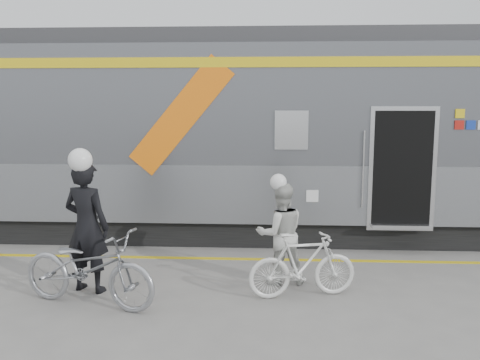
# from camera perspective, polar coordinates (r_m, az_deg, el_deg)

# --- Properties ---
(ground) EXTENTS (90.00, 90.00, 0.00)m
(ground) POSITION_cam_1_polar(r_m,az_deg,el_deg) (7.06, 0.47, -14.14)
(ground) COLOR slate
(ground) RESTS_ON ground
(train) EXTENTS (24.00, 3.17, 4.10)m
(train) POSITION_cam_1_polar(r_m,az_deg,el_deg) (10.72, 4.38, 4.98)
(train) COLOR black
(train) RESTS_ON ground
(safety_strip) EXTENTS (24.00, 0.12, 0.01)m
(safety_strip) POSITION_cam_1_polar(r_m,az_deg,el_deg) (9.07, 1.10, -8.86)
(safety_strip) COLOR gold
(safety_strip) RESTS_ON ground
(man) EXTENTS (0.80, 0.64, 1.93)m
(man) POSITION_cam_1_polar(r_m,az_deg,el_deg) (7.69, -16.83, -5.04)
(man) COLOR black
(man) RESTS_ON ground
(bicycle_left) EXTENTS (2.13, 1.24, 1.06)m
(bicycle_left) POSITION_cam_1_polar(r_m,az_deg,el_deg) (7.24, -16.66, -9.44)
(bicycle_left) COLOR #95979C
(bicycle_left) RESTS_ON ground
(woman) EXTENTS (0.87, 0.74, 1.55)m
(woman) POSITION_cam_1_polar(r_m,az_deg,el_deg) (7.74, 4.58, -6.04)
(woman) COLOR beige
(woman) RESTS_ON ground
(bicycle_right) EXTENTS (1.62, 0.79, 0.94)m
(bicycle_right) POSITION_cam_1_polar(r_m,az_deg,el_deg) (7.31, 7.04, -9.45)
(bicycle_right) COLOR silver
(bicycle_right) RESTS_ON ground
(helmet_man) EXTENTS (0.33, 0.33, 0.33)m
(helmet_man) POSITION_cam_1_polar(r_m,az_deg,el_deg) (7.51, -17.20, 3.37)
(helmet_man) COLOR white
(helmet_man) RESTS_ON man
(helmet_woman) EXTENTS (0.25, 0.25, 0.25)m
(helmet_woman) POSITION_cam_1_polar(r_m,az_deg,el_deg) (7.56, 4.66, 0.56)
(helmet_woman) COLOR white
(helmet_woman) RESTS_ON woman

